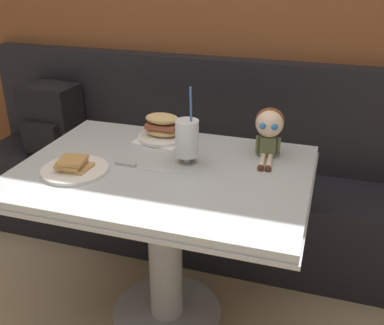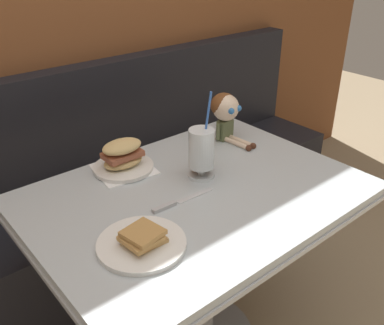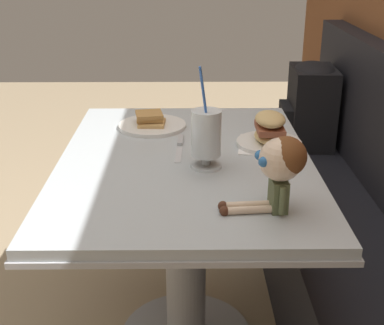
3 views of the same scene
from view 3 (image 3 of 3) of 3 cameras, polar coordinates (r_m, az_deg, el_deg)
The scene contains 8 objects.
booth_bench at distance 1.99m, azimuth 18.07°, elevation -10.56°, with size 2.60×0.48×1.00m.
diner_table at distance 1.78m, azimuth -0.70°, elevation -5.38°, with size 1.11×0.81×0.74m.
toast_plate at distance 1.98m, azimuth -4.35°, elevation 4.20°, with size 0.25×0.25×0.06m.
milkshake_glass at distance 1.59m, azimuth 1.55°, elevation 2.92°, with size 0.10×0.10×0.32m.
sandwich_plate at distance 1.80m, azimuth 8.32°, elevation 3.20°, with size 0.23×0.23×0.12m.
butter_knife at distance 1.80m, azimuth -1.30°, elevation 2.00°, with size 0.24×0.03×0.01m.
seated_doll at distance 1.34m, azimuth 9.47°, elevation -0.11°, with size 0.12×0.22×0.20m.
backpack at distance 2.64m, azimuth 12.57°, elevation 6.24°, with size 0.31×0.26×0.41m.
Camera 3 is at (1.57, 0.19, 1.38)m, focal length 49.70 mm.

